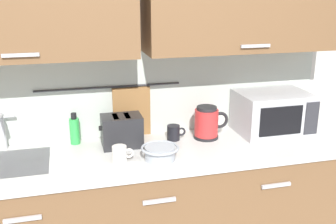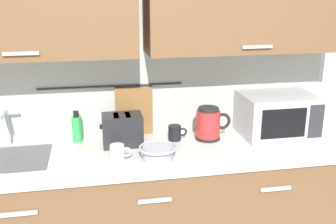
% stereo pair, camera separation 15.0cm
% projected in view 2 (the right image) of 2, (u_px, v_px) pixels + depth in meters
% --- Properties ---
extents(counter_unit, '(2.53, 0.64, 0.90)m').
position_uv_depth(counter_unit, '(146.00, 216.00, 2.49)').
color(counter_unit, brown).
rests_on(counter_unit, ground).
extents(back_wall_assembly, '(3.70, 0.41, 2.50)m').
position_uv_depth(back_wall_assembly, '(139.00, 40.00, 2.39)').
color(back_wall_assembly, silver).
rests_on(back_wall_assembly, ground).
extents(sink_faucet, '(0.09, 0.17, 0.22)m').
position_uv_depth(sink_faucet, '(6.00, 123.00, 2.38)').
color(sink_faucet, '#B2B5BA').
rests_on(sink_faucet, counter_unit).
extents(microwave, '(0.46, 0.35, 0.27)m').
position_uv_depth(microwave, '(277.00, 115.00, 2.57)').
color(microwave, silver).
rests_on(microwave, counter_unit).
extents(electric_kettle, '(0.23, 0.16, 0.21)m').
position_uv_depth(electric_kettle, '(209.00, 124.00, 2.51)').
color(electric_kettle, black).
rests_on(electric_kettle, counter_unit).
extents(dish_soap_bottle, '(0.06, 0.06, 0.20)m').
position_uv_depth(dish_soap_bottle, '(77.00, 128.00, 2.47)').
color(dish_soap_bottle, green).
rests_on(dish_soap_bottle, counter_unit).
extents(mug_near_sink, '(0.12, 0.08, 0.09)m').
position_uv_depth(mug_near_sink, '(118.00, 153.00, 2.20)').
color(mug_near_sink, silver).
rests_on(mug_near_sink, counter_unit).
extents(mixing_bowl, '(0.21, 0.21, 0.08)m').
position_uv_depth(mixing_bowl, '(158.00, 152.00, 2.22)').
color(mixing_bowl, '#A5ADB7').
rests_on(mixing_bowl, counter_unit).
extents(toaster, '(0.26, 0.17, 0.19)m').
position_uv_depth(toaster, '(122.00, 130.00, 2.42)').
color(toaster, '#232326').
rests_on(toaster, counter_unit).
extents(mug_by_kettle, '(0.12, 0.08, 0.09)m').
position_uv_depth(mug_by_kettle, '(175.00, 133.00, 2.50)').
color(mug_by_kettle, black).
rests_on(mug_by_kettle, counter_unit).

